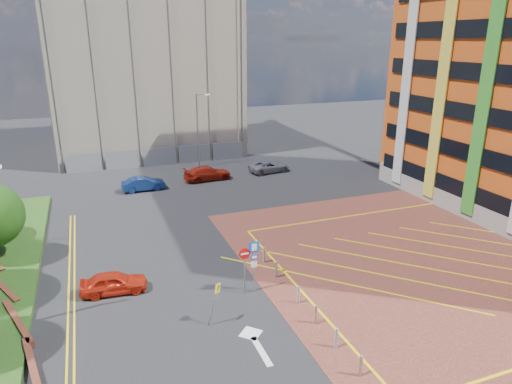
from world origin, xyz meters
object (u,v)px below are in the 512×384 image
car_red_left (114,283)px  car_blue_back (144,184)px  lamp_back (198,128)px  warning_sign (215,299)px  car_red_back (207,173)px  car_silver_back (269,167)px  sign_cluster (251,261)px

car_red_left → car_blue_back: car_blue_back is taller
lamp_back → warning_sign: bearing=-102.4°
lamp_back → car_red_back: size_ratio=1.68×
car_red_left → car_silver_back: bearing=-36.4°
lamp_back → sign_cluster: 27.38m
car_red_back → lamp_back: bearing=-9.8°
lamp_back → car_red_left: lamp_back is taller
car_red_left → car_red_back: bearing=-23.5°
warning_sign → car_red_left: (-4.51, 4.89, -0.81)m
lamp_back → car_silver_back: lamp_back is taller
car_red_left → sign_cluster: bearing=-105.1°
lamp_back → car_red_left: size_ratio=2.20×
car_silver_back → car_red_left: bearing=130.8°
car_blue_back → car_red_back: bearing=-82.2°
car_red_left → car_blue_back: 18.31m
car_blue_back → warning_sign: bearing=179.0°
sign_cluster → car_red_back: 21.96m
lamp_back → car_red_back: (-0.53, -5.33, -3.67)m
lamp_back → sign_cluster: size_ratio=2.50×
car_red_back → sign_cluster: bearing=167.3°
lamp_back → car_silver_back: size_ratio=1.84×
warning_sign → car_blue_back: bearing=91.3°
car_red_left → warning_sign: bearing=-132.1°
warning_sign → car_red_back: size_ratio=0.47×
warning_sign → car_silver_back: bearing=62.3°
lamp_back → warning_sign: 30.09m
sign_cluster → car_blue_back: (-3.20, 20.52, -1.30)m
sign_cluster → car_red_left: size_ratio=0.88×
car_red_left → car_red_back: car_red_back is taller
car_red_left → car_red_back: 21.70m
car_blue_back → car_silver_back: car_blue_back is taller
warning_sign → car_red_back: warning_sign is taller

